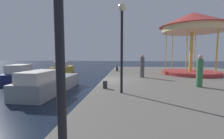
# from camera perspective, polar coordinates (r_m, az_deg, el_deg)

# --- Properties ---
(ground_plane) EXTENTS (120.00, 120.00, 0.00)m
(ground_plane) POSITION_cam_1_polar(r_m,az_deg,el_deg) (11.35, -3.47, -7.74)
(ground_plane) COLOR black
(quay_dock) EXTENTS (14.42, 25.80, 0.80)m
(quay_dock) POSITION_cam_1_polar(r_m,az_deg,el_deg) (12.42, 31.72, -5.52)
(quay_dock) COLOR slate
(quay_dock) RESTS_ON ground
(motorboat_navy) EXTENTS (3.38, 5.92, 1.68)m
(motorboat_navy) POSITION_cam_1_polar(r_m,az_deg,el_deg) (17.64, -30.35, -1.71)
(motorboat_navy) COLOR #19214C
(motorboat_navy) RESTS_ON ground
(motorboat_yellow) EXTENTS (2.91, 5.60, 1.76)m
(motorboat_yellow) POSITION_cam_1_polar(r_m,az_deg,el_deg) (22.02, -17.88, 0.12)
(motorboat_yellow) COLOR gold
(motorboat_yellow) RESTS_ON ground
(motorboat_grey) EXTENTS (2.19, 6.01, 1.61)m
(motorboat_grey) POSITION_cam_1_polar(r_m,az_deg,el_deg) (11.50, -22.29, -4.80)
(motorboat_grey) COLOR gray
(motorboat_grey) RESTS_ON ground
(carousel) EXTENTS (5.84, 5.84, 5.62)m
(carousel) POSITION_cam_1_polar(r_m,az_deg,el_deg) (16.12, 27.71, 13.46)
(carousel) COLOR #B23333
(carousel) RESTS_ON quay_dock
(lamp_post_mid_promenade) EXTENTS (0.36, 0.36, 4.08)m
(lamp_post_mid_promenade) POSITION_cam_1_polar(r_m,az_deg,el_deg) (7.14, 3.68, 13.74)
(lamp_post_mid_promenade) COLOR black
(lamp_post_mid_promenade) RESTS_ON quay_dock
(lamp_post_far_end) EXTENTS (0.36, 0.36, 4.10)m
(lamp_post_far_end) POSITION_cam_1_polar(r_m,az_deg,el_deg) (17.42, 3.81, 8.76)
(lamp_post_far_end) COLOR black
(lamp_post_far_end) RESTS_ON quay_dock
(bollard_center) EXTENTS (0.24, 0.24, 0.40)m
(bollard_center) POSITION_cam_1_polar(r_m,az_deg,el_deg) (8.20, -2.60, -5.67)
(bollard_center) COLOR #2D2D33
(bollard_center) RESTS_ON quay_dock
(bollard_north) EXTENTS (0.24, 0.24, 0.40)m
(bollard_north) POSITION_cam_1_polar(r_m,az_deg,el_deg) (20.32, 1.84, 0.88)
(bollard_north) COLOR #2D2D33
(bollard_north) RESTS_ON quay_dock
(bollard_south) EXTENTS (0.24, 0.24, 0.40)m
(bollard_south) POSITION_cam_1_polar(r_m,az_deg,el_deg) (17.04, 1.91, 0.03)
(bollard_south) COLOR #2D2D33
(bollard_south) RESTS_ON quay_dock
(person_far_corner) EXTENTS (0.34, 0.34, 1.80)m
(person_far_corner) POSITION_cam_1_polar(r_m,az_deg,el_deg) (9.76, 29.81, -0.79)
(person_far_corner) COLOR #387247
(person_far_corner) RESTS_ON quay_dock
(person_mid_promenade) EXTENTS (0.34, 0.34, 1.85)m
(person_mid_promenade) POSITION_cam_1_polar(r_m,az_deg,el_deg) (12.49, 11.18, 1.10)
(person_mid_promenade) COLOR #514C56
(person_mid_promenade) RESTS_ON quay_dock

